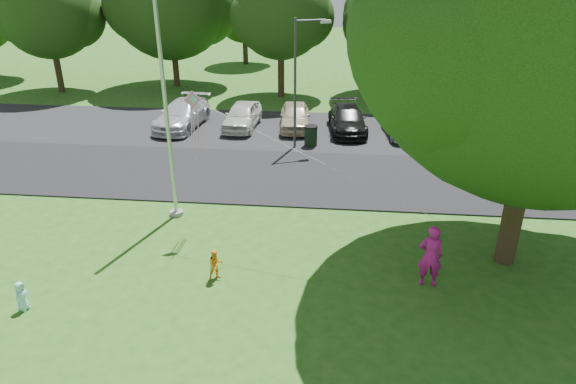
# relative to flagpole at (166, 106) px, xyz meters

# --- Properties ---
(ground) EXTENTS (120.00, 120.00, 0.00)m
(ground) POSITION_rel_flagpole_xyz_m (3.50, -5.00, -4.17)
(ground) COLOR #265917
(ground) RESTS_ON ground
(park_road) EXTENTS (60.00, 6.00, 0.06)m
(park_road) POSITION_rel_flagpole_xyz_m (3.50, 4.00, -4.14)
(park_road) COLOR black
(park_road) RESTS_ON ground
(parking_strip) EXTENTS (42.00, 7.00, 0.06)m
(parking_strip) POSITION_rel_flagpole_xyz_m (3.50, 10.50, -4.14)
(parking_strip) COLOR black
(parking_strip) RESTS_ON ground
(flagpole) EXTENTS (0.50, 0.50, 10.00)m
(flagpole) POSITION_rel_flagpole_xyz_m (0.00, 0.00, 0.00)
(flagpole) COLOR #B7BABF
(flagpole) RESTS_ON ground
(street_lamp) EXTENTS (1.68, 0.80, 6.27)m
(street_lamp) POSITION_rel_flagpole_xyz_m (3.98, 7.82, -0.40)
(street_lamp) COLOR #3F3F44
(street_lamp) RESTS_ON ground
(trash_can) EXTENTS (0.68, 0.68, 1.09)m
(trash_can) POSITION_rel_flagpole_xyz_m (4.54, 8.00, -3.62)
(trash_can) COLOR black
(trash_can) RESTS_ON ground
(big_tree) EXTENTS (11.22, 10.68, 13.09)m
(big_tree) POSITION_rel_flagpole_xyz_m (11.22, -2.12, 3.27)
(big_tree) COLOR #332316
(big_tree) RESTS_ON ground
(tree_row) EXTENTS (64.35, 11.94, 10.88)m
(tree_row) POSITION_rel_flagpole_xyz_m (5.09, 19.23, 1.55)
(tree_row) COLOR #332316
(tree_row) RESTS_ON ground
(horizon_trees) EXTENTS (77.46, 7.20, 7.02)m
(horizon_trees) POSITION_rel_flagpole_xyz_m (7.56, 28.88, 0.14)
(horizon_trees) COLOR #332316
(horizon_trees) RESTS_ON ground
(parked_cars) EXTENTS (14.28, 5.12, 1.44)m
(parked_cars) POSITION_rel_flagpole_xyz_m (2.89, 10.48, -3.41)
(parked_cars) COLOR silver
(parked_cars) RESTS_ON ground
(woman) EXTENTS (0.73, 0.49, 1.95)m
(woman) POSITION_rel_flagpole_xyz_m (8.67, -3.60, -3.19)
(woman) COLOR #C41A88
(woman) RESTS_ON ground
(child_yellow) EXTENTS (0.61, 0.57, 0.99)m
(child_yellow) POSITION_rel_flagpole_xyz_m (2.43, -3.95, -3.67)
(child_yellow) COLOR #FFA228
(child_yellow) RESTS_ON ground
(child_blue) EXTENTS (0.36, 0.47, 0.87)m
(child_blue) POSITION_rel_flagpole_xyz_m (-2.49, -5.90, -3.73)
(child_blue) COLOR #9DE6F2
(child_blue) RESTS_ON ground
(kite) EXTENTS (7.74, 2.98, 2.72)m
(kite) POSITION_rel_flagpole_xyz_m (1.46, -0.97, -0.03)
(kite) COLOR pink
(kite) RESTS_ON ground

